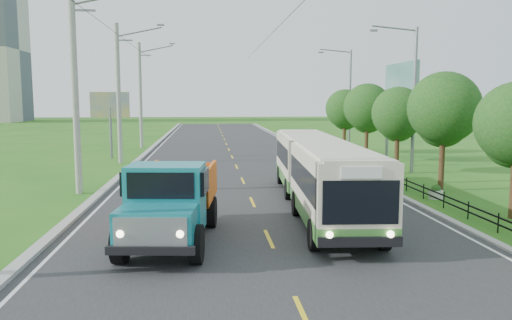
{
  "coord_description": "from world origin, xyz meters",
  "views": [
    {
      "loc": [
        -2.01,
        -15.95,
        4.59
      ],
      "look_at": [
        0.18,
        6.18,
        1.9
      ],
      "focal_mm": 35.0,
      "sensor_mm": 36.0,
      "label": 1
    }
  ],
  "objects": [
    {
      "name": "tree_third",
      "position": [
        9.86,
        8.14,
        3.99
      ],
      "size": [
        3.6,
        3.62,
        6.0
      ],
      "color": "#382314",
      "rests_on": "ground"
    },
    {
      "name": "planter_mid",
      "position": [
        8.6,
        14.0,
        0.29
      ],
      "size": [
        0.64,
        0.64,
        0.67
      ],
      "color": "silver",
      "rests_on": "ground"
    },
    {
      "name": "road",
      "position": [
        0.0,
        20.0,
        0.01
      ],
      "size": [
        14.0,
        120.0,
        0.02
      ],
      "primitive_type": "cube",
      "color": "#28282B",
      "rests_on": "ground"
    },
    {
      "name": "streetlight_mid",
      "position": [
        10.64,
        14.0,
        4.9
      ],
      "size": [
        3.02,
        0.2,
        9.07
      ],
      "color": "slate",
      "rests_on": "ground"
    },
    {
      "name": "centre_dash",
      "position": [
        0.0,
        0.0,
        0.02
      ],
      "size": [
        0.12,
        2.2,
        0.0
      ],
      "primitive_type": "cube",
      "color": "yellow",
      "rests_on": "road"
    },
    {
      "name": "bus",
      "position": [
        2.66,
        4.55,
        1.71
      ],
      "size": [
        3.29,
        14.87,
        2.85
      ],
      "rotation": [
        0.0,
        0.0,
        -0.06
      ],
      "color": "#3B7830",
      "rests_on": "ground"
    },
    {
      "name": "curb_left",
      "position": [
        -7.2,
        20.0,
        0.07
      ],
      "size": [
        0.4,
        120.0,
        0.15
      ],
      "primitive_type": "cube",
      "color": "#9E9E99",
      "rests_on": "ground"
    },
    {
      "name": "dump_truck",
      "position": [
        -3.16,
        0.03,
        1.5
      ],
      "size": [
        3.06,
        6.52,
        2.65
      ],
      "rotation": [
        0.0,
        0.0,
        -0.11
      ],
      "color": "teal",
      "rests_on": "ground"
    },
    {
      "name": "ground",
      "position": [
        0.0,
        0.0,
        0.0
      ],
      "size": [
        240.0,
        240.0,
        0.0
      ],
      "primitive_type": "plane",
      "color": "#205D16",
      "rests_on": "ground"
    },
    {
      "name": "pole_far",
      "position": [
        -8.26,
        33.0,
        5.09
      ],
      "size": [
        3.51,
        0.32,
        10.0
      ],
      "color": "gray",
      "rests_on": "ground"
    },
    {
      "name": "billboard_right",
      "position": [
        12.3,
        20.0,
        5.34
      ],
      "size": [
        0.24,
        6.0,
        7.3
      ],
      "color": "slate",
      "rests_on": "ground"
    },
    {
      "name": "planter_far",
      "position": [
        8.6,
        22.0,
        0.29
      ],
      "size": [
        0.64,
        0.64,
        0.67
      ],
      "color": "silver",
      "rests_on": "ground"
    },
    {
      "name": "tree_fourth",
      "position": [
        9.86,
        14.14,
        3.59
      ],
      "size": [
        3.24,
        3.31,
        5.4
      ],
      "color": "#382314",
      "rests_on": "ground"
    },
    {
      "name": "curb_right",
      "position": [
        7.15,
        20.0,
        0.05
      ],
      "size": [
        0.3,
        120.0,
        0.1
      ],
      "primitive_type": "cube",
      "color": "#9E9E99",
      "rests_on": "ground"
    },
    {
      "name": "streetlight_far",
      "position": [
        10.64,
        28.0,
        4.9
      ],
      "size": [
        3.02,
        0.2,
        9.07
      ],
      "color": "slate",
      "rests_on": "ground"
    },
    {
      "name": "billboard_left",
      "position": [
        -9.5,
        24.0,
        3.87
      ],
      "size": [
        3.0,
        0.2,
        5.2
      ],
      "color": "slate",
      "rests_on": "ground"
    },
    {
      "name": "pole_near",
      "position": [
        -8.26,
        9.0,
        5.09
      ],
      "size": [
        3.51,
        0.32,
        10.0
      ],
      "color": "gray",
      "rests_on": "ground"
    },
    {
      "name": "edge_line_right",
      "position": [
        6.65,
        20.0,
        0.02
      ],
      "size": [
        0.12,
        120.0,
        0.0
      ],
      "primitive_type": "cube",
      "color": "silver",
      "rests_on": "road"
    },
    {
      "name": "edge_line_left",
      "position": [
        -6.65,
        20.0,
        0.02
      ],
      "size": [
        0.12,
        120.0,
        0.0
      ],
      "primitive_type": "cube",
      "color": "silver",
      "rests_on": "road"
    },
    {
      "name": "tree_fifth",
      "position": [
        9.86,
        20.14,
        3.85
      ],
      "size": [
        3.48,
        3.52,
        5.8
      ],
      "color": "#382314",
      "rests_on": "ground"
    },
    {
      "name": "planter_near",
      "position": [
        8.6,
        6.0,
        0.29
      ],
      "size": [
        0.64,
        0.64,
        0.67
      ],
      "color": "silver",
      "rests_on": "ground"
    },
    {
      "name": "pole_mid",
      "position": [
        -8.26,
        21.0,
        5.09
      ],
      "size": [
        3.51,
        0.32,
        10.0
      ],
      "color": "gray",
      "rests_on": "ground"
    },
    {
      "name": "railing_right",
      "position": [
        8.0,
        14.0,
        0.3
      ],
      "size": [
        0.04,
        40.0,
        0.6
      ],
      "primitive_type": "cube",
      "color": "black",
      "rests_on": "ground"
    },
    {
      "name": "tree_back",
      "position": [
        9.86,
        26.14,
        3.65
      ],
      "size": [
        3.3,
        3.36,
        5.5
      ],
      "color": "#382314",
      "rests_on": "ground"
    }
  ]
}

